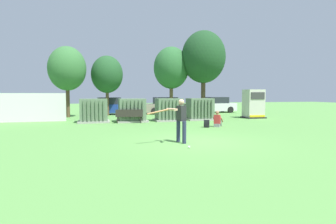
{
  "coord_description": "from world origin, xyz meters",
  "views": [
    {
      "loc": [
        -3.79,
        -10.77,
        1.95
      ],
      "look_at": [
        -0.23,
        3.5,
        1.0
      ],
      "focal_mm": 30.02,
      "sensor_mm": 36.0,
      "label": 1
    }
  ],
  "objects_px": {
    "transformer_east": "(200,109)",
    "batter": "(180,118)",
    "backpack": "(207,124)",
    "parked_car_left_of_center": "(164,106)",
    "park_bench": "(129,115)",
    "transformer_mid_west": "(132,111)",
    "seated_spectator": "(218,120)",
    "transformer_mid_east": "(169,110)",
    "sports_ball": "(189,147)",
    "generator_enclosure": "(253,104)",
    "parked_car_leftmost": "(108,107)",
    "parked_car_right_of_center": "(216,105)",
    "transformer_west": "(94,111)"
  },
  "relations": [
    {
      "from": "seated_spectator",
      "to": "parked_car_leftmost",
      "type": "bearing_deg",
      "value": 117.36
    },
    {
      "from": "transformer_mid_east",
      "to": "generator_enclosure",
      "type": "distance_m",
      "value": 7.25
    },
    {
      "from": "generator_enclosure",
      "to": "park_bench",
      "type": "bearing_deg",
      "value": -171.21
    },
    {
      "from": "seated_spectator",
      "to": "transformer_mid_west",
      "type": "bearing_deg",
      "value": 137.5
    },
    {
      "from": "transformer_west",
      "to": "transformer_east",
      "type": "relative_size",
      "value": 1.0
    },
    {
      "from": "transformer_east",
      "to": "parked_car_right_of_center",
      "type": "xyz_separation_m",
      "value": [
        4.52,
        7.41,
        -0.04
      ]
    },
    {
      "from": "batter",
      "to": "parked_car_leftmost",
      "type": "height_order",
      "value": "batter"
    },
    {
      "from": "transformer_west",
      "to": "parked_car_left_of_center",
      "type": "distance_m",
      "value": 9.78
    },
    {
      "from": "transformer_mid_west",
      "to": "transformer_west",
      "type": "bearing_deg",
      "value": 174.58
    },
    {
      "from": "batter",
      "to": "seated_spectator",
      "type": "relative_size",
      "value": 1.81
    },
    {
      "from": "transformer_east",
      "to": "park_bench",
      "type": "relative_size",
      "value": 1.14
    },
    {
      "from": "transformer_mid_east",
      "to": "generator_enclosure",
      "type": "bearing_deg",
      "value": 5.49
    },
    {
      "from": "seated_spectator",
      "to": "transformer_mid_east",
      "type": "bearing_deg",
      "value": 114.39
    },
    {
      "from": "parked_car_leftmost",
      "to": "batter",
      "type": "bearing_deg",
      "value": -81.98
    },
    {
      "from": "parked_car_left_of_center",
      "to": "transformer_east",
      "type": "bearing_deg",
      "value": -81.5
    },
    {
      "from": "park_bench",
      "to": "parked_car_leftmost",
      "type": "height_order",
      "value": "parked_car_leftmost"
    },
    {
      "from": "transformer_mid_east",
      "to": "backpack",
      "type": "height_order",
      "value": "transformer_mid_east"
    },
    {
      "from": "parked_car_leftmost",
      "to": "parked_car_right_of_center",
      "type": "bearing_deg",
      "value": 1.55
    },
    {
      "from": "transformer_east",
      "to": "parked_car_leftmost",
      "type": "distance_m",
      "value": 9.67
    },
    {
      "from": "generator_enclosure",
      "to": "park_bench",
      "type": "height_order",
      "value": "generator_enclosure"
    },
    {
      "from": "transformer_east",
      "to": "batter",
      "type": "xyz_separation_m",
      "value": [
        -4.26,
        -9.16,
        0.19
      ]
    },
    {
      "from": "backpack",
      "to": "generator_enclosure",
      "type": "bearing_deg",
      "value": 39.85
    },
    {
      "from": "transformer_mid_west",
      "to": "seated_spectator",
      "type": "bearing_deg",
      "value": -42.5
    },
    {
      "from": "sports_ball",
      "to": "parked_car_left_of_center",
      "type": "bearing_deg",
      "value": 79.61
    },
    {
      "from": "sports_ball",
      "to": "transformer_mid_east",
      "type": "bearing_deg",
      "value": 79.85
    },
    {
      "from": "sports_ball",
      "to": "transformer_east",
      "type": "bearing_deg",
      "value": 67.58
    },
    {
      "from": "transformer_west",
      "to": "seated_spectator",
      "type": "height_order",
      "value": "transformer_west"
    },
    {
      "from": "transformer_east",
      "to": "park_bench",
      "type": "xyz_separation_m",
      "value": [
        -5.41,
        -1.14,
        -0.25
      ]
    },
    {
      "from": "batter",
      "to": "parked_car_left_of_center",
      "type": "relative_size",
      "value": 0.4
    },
    {
      "from": "parked_car_left_of_center",
      "to": "transformer_west",
      "type": "bearing_deg",
      "value": -132.84
    },
    {
      "from": "transformer_east",
      "to": "batter",
      "type": "bearing_deg",
      "value": -114.92
    },
    {
      "from": "generator_enclosure",
      "to": "batter",
      "type": "xyz_separation_m",
      "value": [
        -9.01,
        -9.59,
        -0.16
      ]
    },
    {
      "from": "transformer_mid_west",
      "to": "parked_car_left_of_center",
      "type": "distance_m",
      "value": 8.45
    },
    {
      "from": "park_bench",
      "to": "backpack",
      "type": "relative_size",
      "value": 4.18
    },
    {
      "from": "generator_enclosure",
      "to": "transformer_mid_east",
      "type": "bearing_deg",
      "value": -174.51
    },
    {
      "from": "transformer_mid_west",
      "to": "batter",
      "type": "xyz_separation_m",
      "value": [
        0.87,
        -8.87,
        0.19
      ]
    },
    {
      "from": "transformer_east",
      "to": "sports_ball",
      "type": "height_order",
      "value": "transformer_east"
    },
    {
      "from": "transformer_mid_east",
      "to": "backpack",
      "type": "distance_m",
      "value": 4.54
    },
    {
      "from": "transformer_mid_east",
      "to": "parked_car_right_of_center",
      "type": "xyz_separation_m",
      "value": [
        6.98,
        7.68,
        -0.04
      ]
    },
    {
      "from": "transformer_west",
      "to": "transformer_mid_west",
      "type": "xyz_separation_m",
      "value": [
        2.58,
        -0.25,
        0.0
      ]
    },
    {
      "from": "parked_car_leftmost",
      "to": "parked_car_right_of_center",
      "type": "height_order",
      "value": "same"
    },
    {
      "from": "generator_enclosure",
      "to": "parked_car_leftmost",
      "type": "distance_m",
      "value": 13.13
    },
    {
      "from": "parked_car_leftmost",
      "to": "sports_ball",
      "type": "bearing_deg",
      "value": -82.55
    },
    {
      "from": "park_bench",
      "to": "parked_car_left_of_center",
      "type": "height_order",
      "value": "parked_car_left_of_center"
    },
    {
      "from": "transformer_east",
      "to": "batter",
      "type": "height_order",
      "value": "batter"
    },
    {
      "from": "backpack",
      "to": "parked_car_left_of_center",
      "type": "xyz_separation_m",
      "value": [
        0.24,
        11.75,
        0.54
      ]
    },
    {
      "from": "parked_car_left_of_center",
      "to": "transformer_mid_west",
      "type": "bearing_deg",
      "value": -118.72
    },
    {
      "from": "transformer_east",
      "to": "transformer_mid_west",
      "type": "bearing_deg",
      "value": -176.76
    },
    {
      "from": "sports_ball",
      "to": "generator_enclosure",
      "type": "bearing_deg",
      "value": 50.08
    },
    {
      "from": "batter",
      "to": "seated_spectator",
      "type": "height_order",
      "value": "batter"
    }
  ]
}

